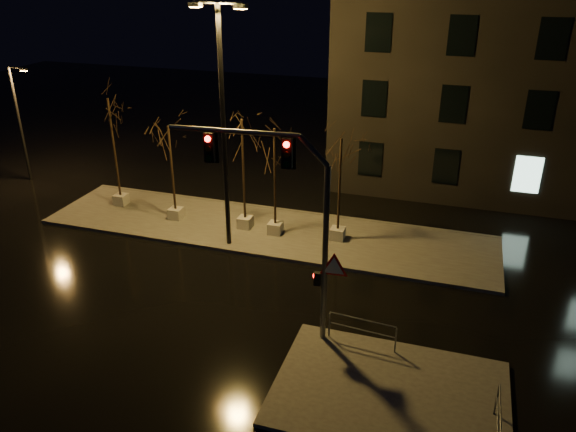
% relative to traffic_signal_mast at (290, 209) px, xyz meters
% --- Properties ---
extents(ground, '(90.00, 90.00, 0.00)m').
position_rel_traffic_signal_mast_xyz_m(ground, '(-3.70, 1.59, -4.90)').
color(ground, black).
rests_on(ground, ground).
extents(median, '(22.00, 5.00, 0.15)m').
position_rel_traffic_signal_mast_xyz_m(median, '(-3.70, 7.59, -4.82)').
color(median, '#484640').
rests_on(median, ground).
extents(sidewalk_corner, '(7.00, 5.00, 0.15)m').
position_rel_traffic_signal_mast_xyz_m(sidewalk_corner, '(3.80, -1.91, -4.82)').
color(sidewalk_corner, '#484640').
rests_on(sidewalk_corner, ground).
extents(building, '(25.00, 12.00, 15.00)m').
position_rel_traffic_signal_mast_xyz_m(building, '(10.30, 19.59, 2.60)').
color(building, black).
rests_on(building, ground).
extents(tree_0, '(1.80, 1.80, 5.86)m').
position_rel_traffic_signal_mast_xyz_m(tree_0, '(-12.05, 8.08, -0.30)').
color(tree_0, '#A7A49C').
rests_on(tree_0, median).
extents(tree_1, '(1.80, 1.80, 4.94)m').
position_rel_traffic_signal_mast_xyz_m(tree_1, '(-8.38, 7.34, -1.00)').
color(tree_1, '#A7A49C').
rests_on(tree_1, median).
extents(tree_2, '(1.80, 1.80, 5.56)m').
position_rel_traffic_signal_mast_xyz_m(tree_2, '(-4.65, 7.44, -0.53)').
color(tree_2, '#A7A49C').
rests_on(tree_2, median).
extents(tree_3, '(1.80, 1.80, 5.30)m').
position_rel_traffic_signal_mast_xyz_m(tree_3, '(-3.03, 7.27, -0.73)').
color(tree_3, '#A7A49C').
rests_on(tree_3, median).
extents(tree_4, '(1.80, 1.80, 5.02)m').
position_rel_traffic_signal_mast_xyz_m(tree_4, '(-0.06, 7.59, -0.94)').
color(tree_4, '#A7A49C').
rests_on(tree_4, median).
extents(traffic_signal_mast, '(5.91, 0.54, 7.23)m').
position_rel_traffic_signal_mast_xyz_m(traffic_signal_mast, '(0.00, 0.00, 0.00)').
color(traffic_signal_mast, '#56585D').
rests_on(traffic_signal_mast, sidewalk_corner).
extents(streetlight_main, '(2.62, 0.70, 10.49)m').
position_rel_traffic_signal_mast_xyz_m(streetlight_main, '(-4.74, 5.65, 1.31)').
color(streetlight_main, black).
rests_on(streetlight_main, median).
extents(streetlight_far, '(1.32, 0.23, 6.72)m').
position_rel_traffic_signal_mast_xyz_m(streetlight_far, '(-19.52, 9.98, -1.20)').
color(streetlight_far, black).
rests_on(streetlight_far, ground).
extents(guard_rail_a, '(2.36, 0.25, 1.02)m').
position_rel_traffic_signal_mast_xyz_m(guard_rail_a, '(2.52, 0.09, -4.08)').
color(guard_rail_a, '#56585D').
rests_on(guard_rail_a, sidewalk_corner).
extents(guard_rail_b, '(0.07, 2.33, 1.10)m').
position_rel_traffic_signal_mast_xyz_m(guard_rail_b, '(6.80, -3.07, -4.03)').
color(guard_rail_b, '#56585D').
rests_on(guard_rail_b, sidewalk_corner).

